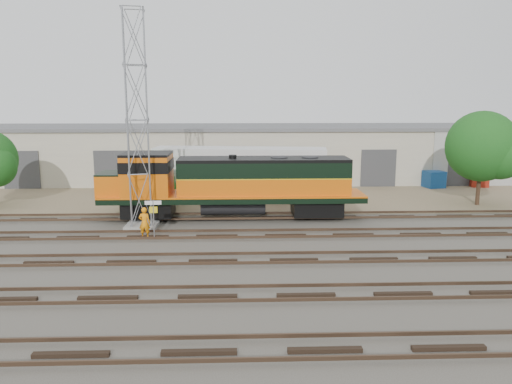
{
  "coord_description": "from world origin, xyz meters",
  "views": [
    {
      "loc": [
        -2.71,
        -26.58,
        7.96
      ],
      "look_at": [
        -1.64,
        4.0,
        2.2
      ],
      "focal_mm": 35.0,
      "sensor_mm": 36.0,
      "label": 1
    }
  ],
  "objects_px": {
    "locomotive": "(228,184)",
    "worker": "(145,223)",
    "semi_trailer": "(244,167)",
    "signal_tower": "(138,124)"
  },
  "relations": [
    {
      "from": "signal_tower",
      "to": "semi_trailer",
      "type": "distance_m",
      "value": 11.27
    },
    {
      "from": "worker",
      "to": "semi_trailer",
      "type": "relative_size",
      "value": 0.13
    },
    {
      "from": "locomotive",
      "to": "semi_trailer",
      "type": "relative_size",
      "value": 1.27
    },
    {
      "from": "worker",
      "to": "signal_tower",
      "type": "bearing_deg",
      "value": -70.79
    },
    {
      "from": "locomotive",
      "to": "worker",
      "type": "relative_size",
      "value": 9.5
    },
    {
      "from": "worker",
      "to": "semi_trailer",
      "type": "xyz_separation_m",
      "value": [
        5.85,
        10.94,
        1.69
      ]
    },
    {
      "from": "signal_tower",
      "to": "worker",
      "type": "xyz_separation_m",
      "value": [
        0.67,
        -2.57,
        -5.5
      ]
    },
    {
      "from": "locomotive",
      "to": "semi_trailer",
      "type": "distance_m",
      "value": 6.51
    },
    {
      "from": "locomotive",
      "to": "worker",
      "type": "bearing_deg",
      "value": -136.32
    },
    {
      "from": "signal_tower",
      "to": "worker",
      "type": "height_order",
      "value": "signal_tower"
    }
  ]
}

